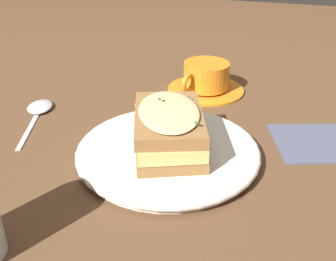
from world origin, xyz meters
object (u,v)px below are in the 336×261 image
teacup_with_saucer (206,79)px  sandwich (168,129)px  dinner_plate (168,151)px  napkin (322,142)px  spoon (39,109)px

teacup_with_saucer → sandwich: bearing=20.0°
dinner_plate → teacup_with_saucer: 0.26m
dinner_plate → teacup_with_saucer: (-0.00, -0.26, 0.02)m
sandwich → napkin: size_ratio=1.19×
teacup_with_saucer → napkin: 0.27m
sandwich → napkin: bearing=-153.8°
spoon → sandwich: bearing=-35.5°
dinner_plate → napkin: size_ratio=1.83×
sandwich → teacup_with_saucer: (-0.00, -0.26, -0.02)m
sandwich → spoon: bearing=-15.9°
teacup_with_saucer → napkin: size_ratio=1.05×
sandwich → napkin: (-0.22, -0.11, -0.05)m
dinner_plate → spoon: bearing=-16.1°
sandwich → spoon: (0.27, -0.08, -0.04)m
teacup_with_saucer → napkin: bearing=76.0°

